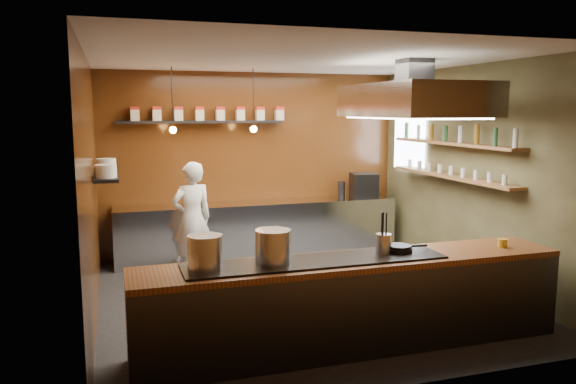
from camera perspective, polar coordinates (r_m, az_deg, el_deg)
name	(u,v)px	position (r m, az deg, el deg)	size (l,w,h in m)	color
floor	(302,297)	(7.35, 1.42, -10.61)	(5.00, 5.00, 0.00)	black
back_wall	(254,164)	(9.39, -3.47, 2.90)	(5.00, 5.00, 0.00)	#3C1E0A
left_wall	(91,190)	(6.64, -19.40, 0.20)	(5.00, 5.00, 0.00)	#3C1E0A
right_wall	(473,175)	(8.16, 18.32, 1.67)	(5.00, 5.00, 0.00)	#413C25
ceiling	(303,59)	(6.98, 1.51, 13.38)	(5.00, 5.00, 0.00)	silver
window_pane	(409,140)	(9.53, 12.22, 5.21)	(1.00, 1.00, 0.00)	white
prep_counter	(259,229)	(9.24, -2.92, -3.78)	(4.60, 0.65, 0.90)	silver
pass_counter	(353,302)	(5.79, 6.61, -11.09)	(4.40, 0.72, 0.94)	#38383D
tin_shelf	(200,122)	(9.04, -8.88, 7.05)	(2.60, 0.26, 0.04)	black
plate_shelf	(106,175)	(7.62, -17.98, 1.63)	(0.30, 1.40, 0.04)	black
bottle_shelf_upper	(452,143)	(8.28, 16.34, 4.77)	(0.26, 2.80, 0.04)	brown
bottle_shelf_lower	(451,176)	(8.32, 16.21, 1.54)	(0.26, 2.80, 0.04)	brown
extractor_hood	(414,100)	(7.13, 12.64, 9.09)	(1.20, 2.00, 0.72)	#38383D
pendant_left	(173,126)	(8.33, -11.61, 6.55)	(0.10, 0.10, 0.95)	black
pendant_right	(254,126)	(8.53, -3.52, 6.74)	(0.10, 0.10, 0.95)	black
storage_tins	(210,114)	(9.06, -7.95, 7.90)	(2.43, 0.13, 0.22)	beige
plate_stacks	(106,168)	(7.61, -18.01, 2.38)	(0.26, 1.16, 0.16)	silver
bottles	(453,133)	(8.28, 16.38, 5.74)	(0.06, 2.66, 0.24)	silver
wine_glasses	(451,170)	(8.31, 16.23, 2.12)	(0.07, 2.37, 0.13)	silver
stockpot_large	(205,252)	(5.21, -8.42, -6.05)	(0.32, 0.32, 0.31)	silver
stockpot_small	(273,247)	(5.35, -1.52, -5.56)	(0.34, 0.34, 0.32)	silver
utensil_crock	(384,244)	(5.80, 9.69, -5.20)	(0.16, 0.16, 0.20)	silver
frying_pan	(400,248)	(5.92, 11.27, -5.64)	(0.44, 0.27, 0.07)	black
butter_jar	(502,243)	(6.49, 20.96, -4.86)	(0.10, 0.10, 0.09)	gold
espresso_machine	(364,185)	(9.68, 7.71, 0.66)	(0.42, 0.40, 0.42)	black
chef	(192,219)	(8.25, -9.71, -2.68)	(0.60, 0.40, 1.65)	white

